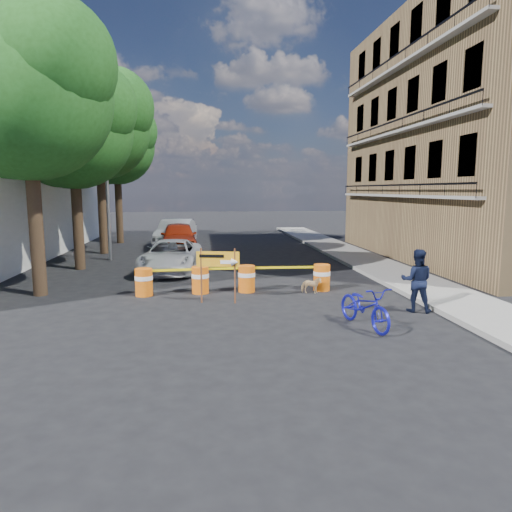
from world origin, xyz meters
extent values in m
plane|color=black|center=(0.00, 0.00, 0.00)|extent=(120.00, 120.00, 0.00)
cube|color=gray|center=(6.20, 6.00, 0.07)|extent=(2.40, 40.00, 0.15)
cube|color=#95764C|center=(12.00, 8.00, 6.00)|extent=(8.00, 16.00, 12.00)
cylinder|color=#332316|center=(-6.80, 2.00, 2.52)|extent=(0.44, 0.44, 5.04)
sphere|color=#1D4D16|center=(-6.80, 2.00, 6.30)|extent=(5.20, 5.20, 5.20)
sphere|color=#1D4D16|center=(-5.89, 1.48, 7.20)|extent=(3.90, 3.90, 3.90)
sphere|color=#1D4D16|center=(-7.58, 2.65, 5.58)|extent=(3.64, 3.64, 3.64)
cylinder|color=#332316|center=(-6.80, 7.00, 2.38)|extent=(0.44, 0.44, 4.76)
sphere|color=#1D4D16|center=(-6.80, 7.00, 5.95)|extent=(5.00, 5.00, 5.00)
sphere|color=#1D4D16|center=(-5.92, 6.50, 6.80)|extent=(3.75, 3.75, 3.75)
sphere|color=#1D4D16|center=(-7.55, 7.62, 5.27)|extent=(3.50, 3.50, 3.50)
cylinder|color=#332316|center=(-6.80, 12.00, 2.66)|extent=(0.44, 0.44, 5.32)
sphere|color=#1D4D16|center=(-6.80, 12.00, 6.65)|extent=(5.40, 5.40, 5.40)
sphere|color=#1D4D16|center=(-5.85, 11.46, 7.60)|extent=(4.05, 4.05, 4.05)
sphere|color=#1D4D16|center=(-7.61, 12.68, 5.89)|extent=(3.78, 3.78, 3.78)
cylinder|color=#332316|center=(-6.80, 17.00, 2.46)|extent=(0.44, 0.44, 4.93)
sphere|color=#1D4D16|center=(-6.80, 17.00, 6.16)|extent=(4.80, 4.80, 4.80)
sphere|color=#1D4D16|center=(-5.96, 16.52, 7.04)|extent=(3.60, 3.60, 3.60)
sphere|color=#1D4D16|center=(-7.52, 17.60, 5.46)|extent=(3.36, 3.36, 3.36)
cylinder|color=gray|center=(-6.00, 9.50, 4.00)|extent=(0.16, 0.16, 8.00)
cylinder|color=gray|center=(-5.50, 9.50, 7.90)|extent=(1.00, 0.12, 0.12)
cube|color=silver|center=(-5.00, 9.50, 7.85)|extent=(0.35, 0.18, 0.12)
cylinder|color=#EC5C0D|center=(-3.40, 1.51, 0.45)|extent=(0.56, 0.56, 0.90)
cylinder|color=white|center=(-3.40, 1.51, 0.60)|extent=(0.58, 0.58, 0.14)
cylinder|color=#EC5C0D|center=(-1.58, 1.67, 0.45)|extent=(0.56, 0.56, 0.90)
cylinder|color=white|center=(-1.58, 1.67, 0.60)|extent=(0.58, 0.58, 0.14)
cylinder|color=#EC5C0D|center=(-0.02, 1.69, 0.45)|extent=(0.56, 0.56, 0.90)
cylinder|color=white|center=(-0.02, 1.69, 0.60)|extent=(0.58, 0.58, 0.14)
cylinder|color=#EC5C0D|center=(2.56, 1.61, 0.45)|extent=(0.56, 0.56, 0.90)
cylinder|color=white|center=(2.56, 1.61, 0.60)|extent=(0.58, 0.58, 0.14)
cylinder|color=#592D19|center=(-1.54, 0.35, 0.84)|extent=(0.05, 0.05, 1.69)
cylinder|color=#592D19|center=(-0.53, 0.16, 0.84)|extent=(0.05, 0.05, 1.69)
cube|color=orange|center=(-1.03, 0.26, 1.36)|extent=(1.29, 0.28, 0.47)
cube|color=white|center=(-0.78, 0.19, 1.27)|extent=(0.37, 0.08, 0.11)
cone|color=white|center=(-0.53, 0.14, 1.27)|extent=(0.25, 0.28, 0.24)
cube|color=black|center=(-1.22, 0.27, 1.45)|extent=(0.74, 0.15, 0.09)
imported|color=black|center=(4.50, -1.38, 0.89)|extent=(1.06, 0.95, 1.79)
imported|color=#1616B3|center=(2.52, -2.66, 1.03)|extent=(0.97, 1.23, 2.07)
imported|color=tan|center=(2.09, 1.20, 0.28)|extent=(0.70, 0.41, 0.56)
imported|color=silver|center=(-2.80, 5.88, 0.67)|extent=(2.67, 5.00, 1.33)
imported|color=#9F260D|center=(-2.80, 12.46, 0.82)|extent=(2.19, 4.90, 1.64)
imported|color=silver|center=(-3.04, 14.35, 0.84)|extent=(2.44, 5.28, 1.68)
camera|label=1|loc=(-1.49, -13.37, 3.43)|focal=32.00mm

